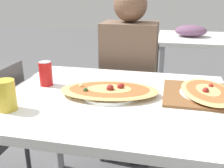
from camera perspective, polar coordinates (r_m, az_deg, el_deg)
dining_table at (r=1.25m, az=0.65°, el=-6.27°), size 1.06×0.83×0.75m
chair_far_seated at (r=2.00m, az=4.00°, el=-1.82°), size 0.40×0.40×0.83m
person_seated at (r=1.82m, az=3.67°, el=4.16°), size 0.37×0.28×1.23m
pizza_main at (r=1.22m, az=-0.60°, el=-1.50°), size 0.49×0.32×0.06m
soda_can at (r=1.38m, az=-14.23°, el=2.22°), size 0.07×0.07×0.12m
drink_glass at (r=1.14m, az=-22.03°, el=-2.29°), size 0.08×0.08×0.13m
serving_tray at (r=1.29m, az=19.28°, el=-2.24°), size 0.37×0.34×0.01m
pizza_second at (r=1.29m, az=20.10°, el=-1.72°), size 0.29×0.40×0.05m
background_table at (r=2.93m, az=20.12°, el=8.46°), size 1.10×0.80×0.87m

